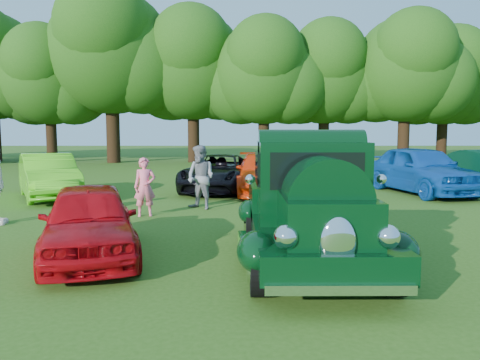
{
  "coord_description": "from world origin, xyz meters",
  "views": [
    {
      "loc": [
        -0.73,
        -8.45,
        2.24
      ],
      "look_at": [
        -0.67,
        2.24,
        1.1
      ],
      "focal_mm": 35.0,
      "sensor_mm": 36.0,
      "label": 1
    }
  ],
  "objects_px": {
    "hero_pickup": "(308,209)",
    "back_car_blue": "(421,169)",
    "back_car_black": "(219,173)",
    "back_car_orange": "(264,173)",
    "red_convertible": "(89,221)",
    "spectator_grey": "(201,177)",
    "back_car_lime": "(49,176)",
    "spectator_pink": "(145,187)"
  },
  "relations": [
    {
      "from": "hero_pickup",
      "to": "back_car_blue",
      "type": "bearing_deg",
      "value": 58.2
    },
    {
      "from": "back_car_lime",
      "to": "spectator_pink",
      "type": "distance_m",
      "value": 5.07
    },
    {
      "from": "hero_pickup",
      "to": "red_convertible",
      "type": "xyz_separation_m",
      "value": [
        -3.81,
        0.19,
        -0.23
      ]
    },
    {
      "from": "spectator_pink",
      "to": "back_car_lime",
      "type": "bearing_deg",
      "value": 125.37
    },
    {
      "from": "back_car_orange",
      "to": "spectator_grey",
      "type": "relative_size",
      "value": 2.65
    },
    {
      "from": "hero_pickup",
      "to": "red_convertible",
      "type": "bearing_deg",
      "value": 177.22
    },
    {
      "from": "spectator_pink",
      "to": "back_car_orange",
      "type": "bearing_deg",
      "value": 39.82
    },
    {
      "from": "red_convertible",
      "to": "back_car_lime",
      "type": "height_order",
      "value": "back_car_lime"
    },
    {
      "from": "back_car_orange",
      "to": "back_car_blue",
      "type": "distance_m",
      "value": 5.59
    },
    {
      "from": "spectator_grey",
      "to": "back_car_lime",
      "type": "bearing_deg",
      "value": -166.87
    },
    {
      "from": "back_car_black",
      "to": "spectator_grey",
      "type": "distance_m",
      "value": 4.01
    },
    {
      "from": "back_car_lime",
      "to": "back_car_orange",
      "type": "xyz_separation_m",
      "value": [
        7.19,
        1.25,
        -0.03
      ]
    },
    {
      "from": "back_car_orange",
      "to": "back_car_blue",
      "type": "bearing_deg",
      "value": -1.92
    },
    {
      "from": "hero_pickup",
      "to": "back_car_orange",
      "type": "relative_size",
      "value": 1.09
    },
    {
      "from": "red_convertible",
      "to": "back_car_orange",
      "type": "xyz_separation_m",
      "value": [
        3.54,
        8.57,
        0.04
      ]
    },
    {
      "from": "back_car_black",
      "to": "back_car_orange",
      "type": "distance_m",
      "value": 1.7
    },
    {
      "from": "spectator_pink",
      "to": "spectator_grey",
      "type": "bearing_deg",
      "value": 24.55
    },
    {
      "from": "back_car_black",
      "to": "spectator_grey",
      "type": "relative_size",
      "value": 2.66
    },
    {
      "from": "back_car_lime",
      "to": "spectator_grey",
      "type": "bearing_deg",
      "value": -51.4
    },
    {
      "from": "red_convertible",
      "to": "spectator_grey",
      "type": "xyz_separation_m",
      "value": [
        1.56,
        5.1,
        0.25
      ]
    },
    {
      "from": "back_car_lime",
      "to": "back_car_blue",
      "type": "xyz_separation_m",
      "value": [
        12.78,
        1.07,
        0.12
      ]
    },
    {
      "from": "back_car_black",
      "to": "spectator_pink",
      "type": "relative_size",
      "value": 3.15
    },
    {
      "from": "back_car_blue",
      "to": "spectator_grey",
      "type": "bearing_deg",
      "value": -169.13
    },
    {
      "from": "back_car_orange",
      "to": "spectator_pink",
      "type": "height_order",
      "value": "spectator_pink"
    },
    {
      "from": "hero_pickup",
      "to": "back_car_lime",
      "type": "xyz_separation_m",
      "value": [
        -7.46,
        7.5,
        -0.15
      ]
    },
    {
      "from": "hero_pickup",
      "to": "spectator_grey",
      "type": "xyz_separation_m",
      "value": [
        -2.25,
        5.28,
        0.02
      ]
    },
    {
      "from": "back_car_black",
      "to": "back_car_orange",
      "type": "xyz_separation_m",
      "value": [
        1.62,
        -0.52,
        0.03
      ]
    },
    {
      "from": "red_convertible",
      "to": "back_car_orange",
      "type": "height_order",
      "value": "back_car_orange"
    },
    {
      "from": "back_car_blue",
      "to": "spectator_pink",
      "type": "height_order",
      "value": "back_car_blue"
    },
    {
      "from": "back_car_orange",
      "to": "spectator_pink",
      "type": "relative_size",
      "value": 3.14
    },
    {
      "from": "back_car_black",
      "to": "back_car_blue",
      "type": "height_order",
      "value": "back_car_blue"
    },
    {
      "from": "back_car_lime",
      "to": "spectator_pink",
      "type": "xyz_separation_m",
      "value": [
        3.84,
        -3.31,
        0.03
      ]
    },
    {
      "from": "hero_pickup",
      "to": "back_car_lime",
      "type": "height_order",
      "value": "hero_pickup"
    },
    {
      "from": "red_convertible",
      "to": "spectator_pink",
      "type": "xyz_separation_m",
      "value": [
        0.19,
        4.01,
        0.11
      ]
    },
    {
      "from": "back_car_black",
      "to": "back_car_orange",
      "type": "relative_size",
      "value": 1.0
    },
    {
      "from": "back_car_lime",
      "to": "back_car_orange",
      "type": "height_order",
      "value": "back_car_lime"
    },
    {
      "from": "spectator_pink",
      "to": "back_car_blue",
      "type": "bearing_deg",
      "value": 12.27
    },
    {
      "from": "hero_pickup",
      "to": "back_car_blue",
      "type": "relative_size",
      "value": 1.05
    },
    {
      "from": "red_convertible",
      "to": "back_car_blue",
      "type": "distance_m",
      "value": 12.41
    },
    {
      "from": "red_convertible",
      "to": "back_car_blue",
      "type": "xyz_separation_m",
      "value": [
        9.13,
        8.39,
        0.2
      ]
    },
    {
      "from": "spectator_pink",
      "to": "hero_pickup",
      "type": "bearing_deg",
      "value": -63.04
    },
    {
      "from": "back_car_blue",
      "to": "back_car_orange",
      "type": "bearing_deg",
      "value": 165.54
    }
  ]
}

